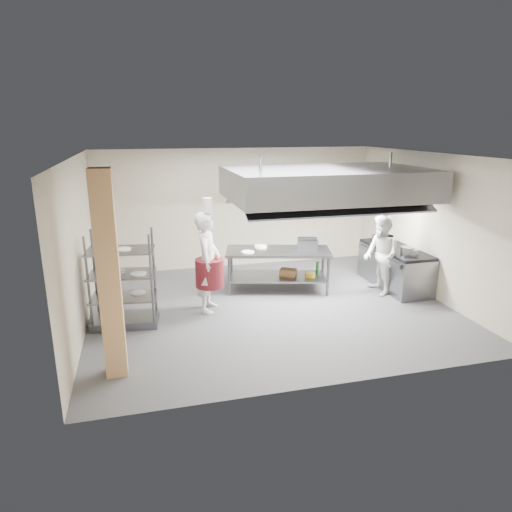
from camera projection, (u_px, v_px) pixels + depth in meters
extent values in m
plane|color=#333336|center=(270.00, 307.00, 9.22)|extent=(7.00, 7.00, 0.00)
plane|color=silver|center=(271.00, 155.00, 8.39)|extent=(7.00, 7.00, 0.00)
plane|color=tan|center=(238.00, 208.00, 11.60)|extent=(7.00, 0.00, 7.00)
plane|color=tan|center=(78.00, 246.00, 7.96)|extent=(0.00, 6.00, 6.00)
plane|color=tan|center=(429.00, 225.00, 9.65)|extent=(0.00, 6.00, 6.00)
cube|color=#DFA772|center=(109.00, 277.00, 6.34)|extent=(0.30, 0.30, 3.00)
cube|color=gray|center=(327.00, 183.00, 9.24)|extent=(4.00, 2.50, 0.60)
cube|color=white|center=(284.00, 201.00, 9.12)|extent=(1.60, 0.12, 0.04)
cube|color=white|center=(366.00, 197.00, 9.55)|extent=(1.60, 0.12, 0.04)
cube|color=gray|center=(306.00, 206.00, 11.88)|extent=(1.50, 0.28, 0.04)
cube|color=gray|center=(278.00, 251.00, 9.97)|extent=(2.43, 1.49, 0.06)
cube|color=slate|center=(278.00, 276.00, 10.13)|extent=(2.23, 1.35, 0.04)
cube|color=slate|center=(395.00, 268.00, 10.31)|extent=(0.80, 2.00, 0.84)
cube|color=black|center=(396.00, 249.00, 10.19)|extent=(0.78, 1.96, 0.06)
imported|color=white|center=(208.00, 262.00, 8.81)|extent=(0.68, 0.83, 1.97)
imported|color=white|center=(381.00, 255.00, 9.74)|extent=(0.70, 0.88, 1.72)
imported|color=white|center=(111.00, 288.00, 7.92)|extent=(0.52, 1.00, 1.63)
cube|color=slate|center=(308.00, 244.00, 10.04)|extent=(0.52, 0.46, 0.22)
cube|color=brown|center=(288.00, 272.00, 10.10)|extent=(0.42, 0.39, 0.15)
cylinder|color=gray|center=(407.00, 251.00, 9.54)|extent=(0.27, 0.27, 0.19)
cylinder|color=white|center=(124.00, 295.00, 8.26)|extent=(0.28, 0.28, 0.05)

